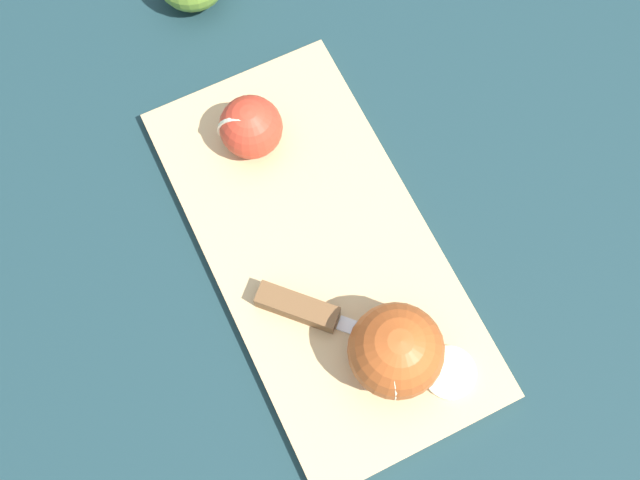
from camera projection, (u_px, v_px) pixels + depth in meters
ground_plane at (320, 251)px, 0.76m from camera, size 4.00×4.00×0.00m
cutting_board at (320, 249)px, 0.75m from camera, size 0.45×0.25×0.02m
apple_half_left at (248, 129)px, 0.75m from camera, size 0.06×0.06×0.06m
apple_half_right at (393, 352)px, 0.67m from camera, size 0.09×0.09×0.09m
knife at (303, 309)px, 0.71m from camera, size 0.13×0.11×0.02m
apple_slice at (449, 373)px, 0.70m from camera, size 0.05×0.05×0.01m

